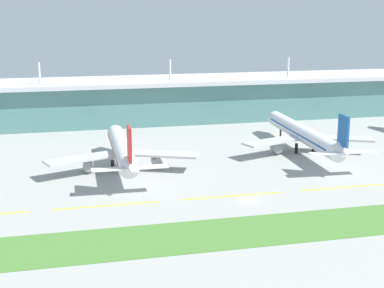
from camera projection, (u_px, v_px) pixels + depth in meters
The scene contains 8 objects.
ground_plane at pixel (248, 200), 148.12m from camera, with size 600.00×600.00×0.00m, color #9E9E99.
terminal_building at pixel (168, 99), 253.59m from camera, with size 288.00×34.00×28.42m.
airliner_near_middle at pixel (122, 150), 175.09m from camera, with size 48.79×58.48×18.90m.
airliner_far_middle at pixel (304, 134), 197.23m from camera, with size 48.76×69.77×18.90m.
taxiway_stripe_mid_west at pixel (107, 206), 143.84m from camera, with size 28.00×0.70×0.04m, color yellow.
taxiway_stripe_centre at pixel (232, 196), 151.36m from camera, with size 28.00×0.70×0.04m, color yellow.
taxiway_stripe_mid_east at pixel (346, 187), 158.88m from camera, with size 28.00×0.70×0.04m, color yellow.
grass_verge at pixel (276, 228), 128.61m from camera, with size 300.00×18.00×0.10m, color #477A33.
Camera 1 is at (-46.50, -133.42, 49.26)m, focal length 51.81 mm.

